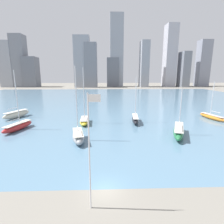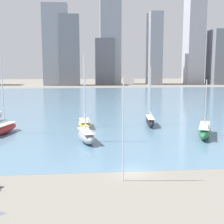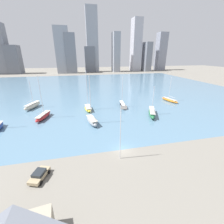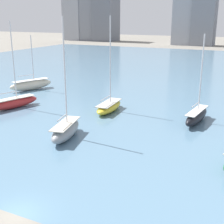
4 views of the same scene
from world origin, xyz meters
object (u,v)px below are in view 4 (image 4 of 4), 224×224
object	(u,v)px
sailboat_gray	(66,130)
sailboat_black	(197,116)
sailboat_cream	(31,85)
sailboat_red	(13,102)
sailboat_yellow	(109,106)

from	to	relation	value
sailboat_gray	sailboat_black	bearing A→B (deg)	31.65
sailboat_gray	sailboat_black	size ratio (longest dim) A/B	1.18
sailboat_gray	sailboat_cream	world-z (taller)	sailboat_gray
sailboat_gray	sailboat_red	bearing A→B (deg)	141.28
sailboat_yellow	sailboat_cream	size ratio (longest dim) A/B	1.34
sailboat_red	sailboat_gray	xyz separation A→B (m)	(16.05, -7.93, 0.14)
sailboat_gray	sailboat_cream	distance (m)	30.44
sailboat_red	sailboat_cream	distance (m)	14.11
sailboat_yellow	sailboat_cream	distance (m)	23.43
sailboat_red	sailboat_yellow	xyz separation A→B (m)	(15.80, 5.31, -0.10)
sailboat_red	sailboat_black	world-z (taller)	sailboat_red
sailboat_yellow	sailboat_cream	world-z (taller)	sailboat_yellow
sailboat_red	sailboat_black	bearing A→B (deg)	28.11
sailboat_red	sailboat_cream	xyz separation A→B (m)	(-6.48, 12.54, 0.16)
sailboat_gray	sailboat_yellow	size ratio (longest dim) A/B	0.99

